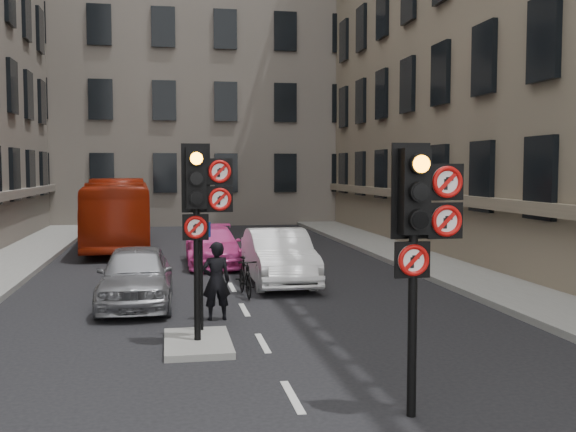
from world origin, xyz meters
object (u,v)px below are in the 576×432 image
object	(u,v)px
car_silver	(136,276)
info_sign	(201,261)
motorcyclist	(216,281)
car_white	(279,257)
bus_red	(119,213)
car_pink	(213,246)
motorcycle	(245,277)
signal_near	(420,220)
signal_far	(201,199)

from	to	relation	value
car_silver	info_sign	distance (m)	3.59
motorcyclist	car_white	bearing A→B (deg)	-121.61
info_sign	bus_red	bearing A→B (deg)	98.03
motorcyclist	info_sign	xyz separation A→B (m)	(-0.38, -1.37, 0.63)
car_white	car_pink	size ratio (longest dim) A/B	1.06
car_pink	motorcycle	distance (m)	5.69
signal_near	info_sign	distance (m)	5.50
car_pink	info_sign	xyz separation A→B (m)	(-0.87, -9.64, 0.84)
signal_near	motorcycle	distance (m)	9.04
bus_red	motorcycle	bearing A→B (deg)	-73.59
signal_far	motorcycle	distance (m)	5.37
car_silver	bus_red	distance (m)	12.48
car_silver	motorcyclist	distance (m)	2.56
motorcycle	motorcyclist	size ratio (longest dim) A/B	0.97
signal_far	car_silver	size ratio (longest dim) A/B	0.85
car_pink	bus_red	bearing A→B (deg)	120.51
signal_far	bus_red	xyz separation A→B (m)	(-2.57, 16.36, -1.28)
car_silver	motorcycle	distance (m)	2.79
signal_far	car_white	bearing A→B (deg)	68.87
car_silver	info_sign	world-z (taller)	info_sign
car_pink	bus_red	world-z (taller)	bus_red
signal_far	car_pink	bearing A→B (deg)	85.02
info_sign	motorcycle	bearing A→B (deg)	70.41
motorcycle	signal_far	bearing A→B (deg)	-109.23
signal_far	motorcyclist	xyz separation A→B (m)	(0.41, 2.10, -1.86)
signal_near	signal_far	size ratio (longest dim) A/B	1.00
bus_red	info_sign	world-z (taller)	bus_red
signal_near	car_white	world-z (taller)	signal_near
info_sign	car_pink	bearing A→B (deg)	83.39
car_silver	car_pink	distance (m)	6.80
signal_far	motorcyclist	size ratio (longest dim) A/B	2.12
signal_near	motorcycle	bearing A→B (deg)	98.28
car_silver	car_white	xyz separation A→B (m)	(3.83, 2.45, 0.05)
car_white	car_pink	distance (m)	4.27
motorcyclist	signal_far	bearing A→B (deg)	73.03
signal_far	bus_red	distance (m)	16.61
car_white	info_sign	distance (m)	6.22
bus_red	signal_far	bearing A→B (deg)	-83.18
signal_far	car_silver	bearing A→B (deg)	108.76
signal_far	info_sign	bearing A→B (deg)	87.57
car_silver	car_white	world-z (taller)	car_white
signal_near	car_silver	distance (m)	9.08
bus_red	motorcyclist	size ratio (longest dim) A/B	6.04
bus_red	signal_near	bearing A→B (deg)	-77.86
signal_far	car_pink	distance (m)	10.62
bus_red	info_sign	size ratio (longest dim) A/B	4.86
motorcycle	info_sign	xyz separation A→B (m)	(-1.30, -3.97, 0.99)
car_silver	car_white	distance (m)	4.54
motorcyclist	signal_near	bearing A→B (deg)	103.78
car_pink	motorcyclist	bearing A→B (deg)	-93.04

